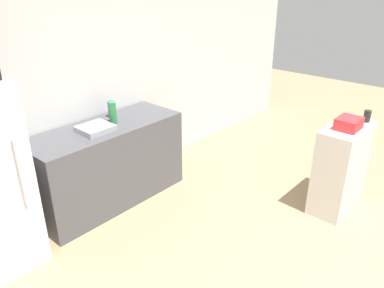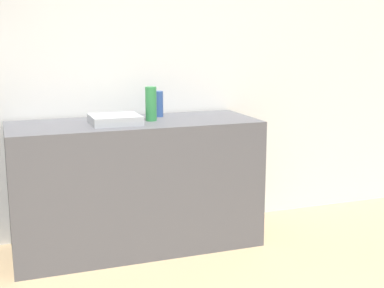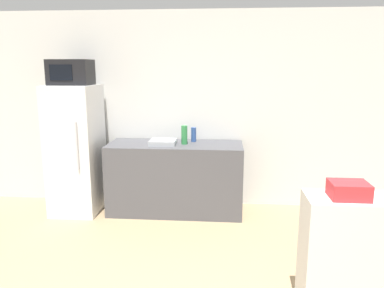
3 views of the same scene
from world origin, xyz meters
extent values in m
cube|color=silver|center=(0.00, 3.32, 1.30)|extent=(8.00, 0.06, 2.60)
cylinder|color=#B7B7BC|center=(-1.19, 2.53, 0.95)|extent=(0.02, 0.02, 0.58)
cube|color=#4C4C51|center=(-0.07, 2.95, 0.45)|extent=(1.72, 0.65, 0.91)
cube|color=#9EA3A8|center=(-0.22, 2.90, 0.94)|extent=(0.33, 0.30, 0.06)
cylinder|color=#2D7F42|center=(0.05, 2.95, 1.03)|extent=(0.08, 0.08, 0.24)
cylinder|color=#2D4C8C|center=(0.16, 3.12, 1.00)|extent=(0.07, 0.07, 0.19)
cube|color=silver|center=(1.51, 0.95, 0.48)|extent=(0.73, 0.36, 0.96)
cube|color=red|center=(1.44, 0.93, 1.02)|extent=(0.27, 0.22, 0.12)
cylinder|color=#232328|center=(1.77, 0.86, 1.02)|extent=(0.07, 0.07, 0.13)
camera|label=1|loc=(-2.23, -0.21, 2.38)|focal=35.00mm
camera|label=2|loc=(-0.95, -0.63, 1.49)|focal=50.00mm
camera|label=3|loc=(0.53, -1.70, 1.89)|focal=35.00mm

